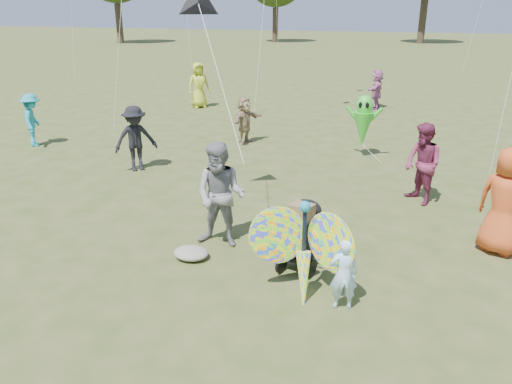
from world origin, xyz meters
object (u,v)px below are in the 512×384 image
crowd_j (377,89)px  butterfly_kite (304,252)px  crowd_a (505,201)px  crowd_b (136,139)px  crowd_e (423,164)px  child_girl (344,274)px  adult_man (221,195)px  crowd_i (33,120)px  alien_kite (363,123)px  crowd_d (245,120)px  jogging_stroller (303,230)px  crowd_g (199,85)px

crowd_j → butterfly_kite: (0.26, -14.75, -0.06)m
crowd_a → crowd_b: crowd_a is taller
crowd_a → crowd_j: crowd_a is taller
crowd_e → crowd_j: crowd_e is taller
child_girl → adult_man: size_ratio=0.57×
crowd_i → alien_kite: alien_kite is taller
crowd_a → crowd_d: 8.54m
crowd_d → crowd_i: 6.35m
jogging_stroller → butterfly_kite: butterfly_kite is taller
crowd_e → alien_kite: same height
jogging_stroller → alien_kite: 6.54m
crowd_b → crowd_j: (5.12, 10.17, -0.04)m
child_girl → alien_kite: size_ratio=0.61×
jogging_stroller → crowd_d: bearing=132.3°
crowd_a → crowd_b: 8.55m
crowd_b → adult_man: bearing=-86.1°
crowd_g → crowd_i: 7.43m
crowd_i → jogging_stroller: size_ratio=1.41×
crowd_e → crowd_a: bearing=-3.8°
jogging_stroller → crowd_g: bearing=137.2°
adult_man → crowd_j: bearing=82.8°
crowd_i → jogging_stroller: crowd_i is taller
crowd_g → crowd_j: size_ratio=1.15×
crowd_a → butterfly_kite: size_ratio=1.08×
adult_man → alien_kite: size_ratio=1.07×
crowd_a → crowd_d: (-6.50, 5.53, -0.22)m
jogging_stroller → butterfly_kite: (0.23, -0.98, 0.12)m
crowd_e → butterfly_kite: crowd_e is taller
crowd_d → crowd_j: crowd_j is taller
adult_man → jogging_stroller: bearing=-10.6°
crowd_d → jogging_stroller: 7.76m
crowd_e → crowd_g: size_ratio=0.94×
crowd_a → crowd_b: bearing=16.6°
crowd_b → crowd_i: (-4.18, 1.18, -0.05)m
alien_kite → child_girl: bearing=-85.4°
child_girl → jogging_stroller: bearing=-68.9°
adult_man → jogging_stroller: (1.51, -0.26, -0.32)m
crowd_d → crowd_g: crowd_g is taller
crowd_i → child_girl: bearing=-150.5°
adult_man → butterfly_kite: bearing=-36.3°
crowd_a → alien_kite: bearing=-29.0°
crowd_i → butterfly_kite: (9.56, -5.76, -0.05)m
adult_man → crowd_i: 9.03m
child_girl → crowd_d: bearing=-78.8°
crowd_e → jogging_stroller: size_ratio=1.55×
child_girl → crowd_i: size_ratio=0.68×
crowd_a → crowd_g: 14.55m
crowd_a → crowd_g: crowd_a is taller
butterfly_kite → alien_kite: bearing=90.1°
alien_kite → crowd_e: bearing=-62.8°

